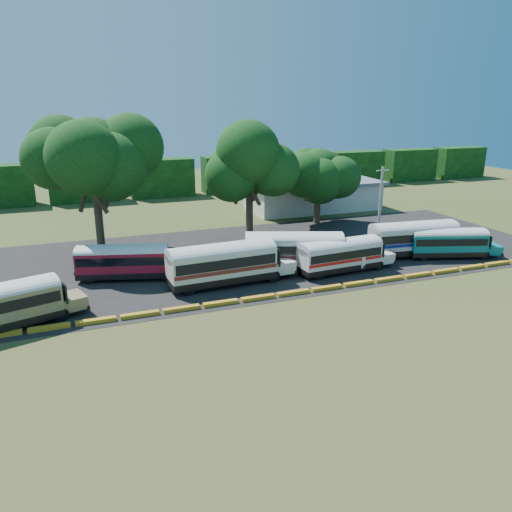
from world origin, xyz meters
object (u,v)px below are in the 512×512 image
object	(u,v)px
bus_beige	(0,304)
bus_cream_west	(224,262)
bus_white_red	(341,254)
bus_red	(125,260)
bus_teal	(449,241)
tree_west	(93,157)

from	to	relation	value
bus_beige	bus_cream_west	bearing A→B (deg)	-6.80
bus_cream_west	bus_white_red	world-z (taller)	bus_cream_west
bus_red	bus_cream_west	distance (m)	8.68
bus_teal	bus_beige	bearing A→B (deg)	-158.57
bus_cream_west	bus_white_red	size ratio (longest dim) A/B	1.16
bus_beige	tree_west	distance (m)	19.85
bus_beige	tree_west	world-z (taller)	tree_west
bus_cream_west	tree_west	size ratio (longest dim) A/B	0.83
bus_cream_west	bus_white_red	bearing A→B (deg)	-6.41
bus_beige	bus_red	bearing A→B (deg)	22.22
bus_red	bus_teal	size ratio (longest dim) A/B	1.05
bus_white_red	bus_teal	size ratio (longest dim) A/B	1.03
bus_cream_west	bus_white_red	distance (m)	10.72
bus_beige	bus_teal	size ratio (longest dim) A/B	1.09
bus_white_red	bus_beige	bearing A→B (deg)	-178.86
bus_cream_west	bus_white_red	xyz separation A→B (m)	(10.70, -0.61, -0.29)
bus_teal	tree_west	world-z (taller)	tree_west
bus_beige	tree_west	xyz separation A→B (m)	(7.61, 16.63, 7.70)
bus_teal	bus_white_red	bearing A→B (deg)	-161.68
bus_red	tree_west	size ratio (longest dim) A/B	0.72
bus_cream_west	tree_west	xyz separation A→B (m)	(-8.86, 13.65, 7.52)
bus_beige	bus_white_red	size ratio (longest dim) A/B	1.06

